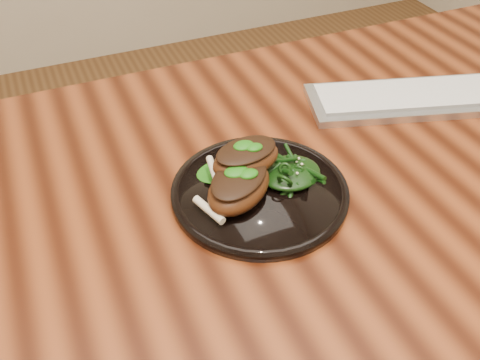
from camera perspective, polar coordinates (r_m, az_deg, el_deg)
name	(u,v)px	position (r m, az deg, el deg)	size (l,w,h in m)	color
desk	(251,226)	(0.84, 1.18, -4.88)	(1.60, 0.80, 0.75)	black
plate	(260,192)	(0.77, 2.12, -1.26)	(0.25, 0.25, 0.02)	black
lamb_chop_front	(239,185)	(0.73, -0.15, -0.56)	(0.14, 0.13, 0.05)	#4A230E
lamb_chop_back	(246,158)	(0.75, 0.59, 2.41)	(0.11, 0.08, 0.05)	#4A230E
herb_smear	(225,170)	(0.79, -1.61, 1.03)	(0.09, 0.06, 0.01)	#0D4D08
greens_heap	(290,170)	(0.77, 5.38, 1.12)	(0.09, 0.09, 0.03)	black
keyboard	(425,97)	(1.03, 19.17, 8.38)	(0.44, 0.24, 0.02)	#BABDBF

